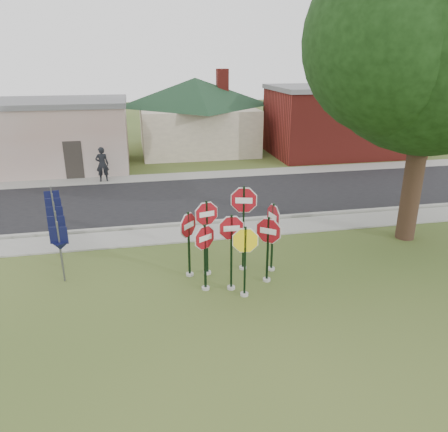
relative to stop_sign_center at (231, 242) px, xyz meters
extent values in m
plane|color=#354B1C|center=(-0.02, -0.97, -1.54)|extent=(120.00, 120.00, 0.00)
cube|color=gray|center=(-0.02, 4.53, -1.51)|extent=(60.00, 1.60, 0.06)
cube|color=black|center=(-0.02, 9.03, -1.52)|extent=(60.00, 7.00, 0.04)
cube|color=gray|center=(-0.02, 13.33, -1.51)|extent=(60.00, 1.60, 0.06)
cube|color=gray|center=(-0.02, 5.53, -1.47)|extent=(60.00, 0.20, 0.14)
cylinder|color=#A6A49C|center=(0.00, 0.00, -1.50)|extent=(0.24, 0.24, 0.08)
cube|color=black|center=(0.00, 0.00, -0.34)|extent=(0.06, 0.05, 2.40)
cylinder|color=white|center=(0.00, 0.00, 0.45)|extent=(1.03, 0.04, 1.03)
cylinder|color=maroon|center=(0.00, 0.00, 0.45)|extent=(0.95, 0.04, 0.95)
cube|color=white|center=(0.00, 0.00, 0.45)|extent=(0.47, 0.02, 0.16)
cylinder|color=#A6A49C|center=(0.30, -0.46, -1.50)|extent=(0.24, 0.24, 0.08)
cube|color=black|center=(0.30, -0.46, -0.44)|extent=(0.07, 0.06, 2.18)
cylinder|color=white|center=(0.30, -0.46, 0.23)|extent=(1.03, 0.20, 1.04)
cylinder|color=yellow|center=(0.30, -0.46, 0.23)|extent=(0.95, 0.19, 0.97)
cylinder|color=#A6A49C|center=(-0.76, 0.13, -1.50)|extent=(0.24, 0.24, 0.08)
cube|color=black|center=(-0.76, 0.13, -0.48)|extent=(0.08, 0.07, 2.11)
cylinder|color=white|center=(-0.76, 0.13, 0.16)|extent=(0.87, 0.55, 1.02)
cylinder|color=maroon|center=(-0.76, 0.13, 0.16)|extent=(0.81, 0.52, 0.94)
cube|color=white|center=(-0.76, 0.13, 0.16)|extent=(0.40, 0.26, 0.16)
cylinder|color=#A6A49C|center=(1.21, 0.27, -1.50)|extent=(0.24, 0.24, 0.08)
cube|color=black|center=(1.21, 0.27, -0.46)|extent=(0.08, 0.08, 2.14)
cylinder|color=white|center=(1.21, 0.27, 0.16)|extent=(0.89, 0.71, 1.12)
cylinder|color=maroon|center=(1.21, 0.27, 0.16)|extent=(0.83, 0.66, 1.04)
cube|color=white|center=(1.21, 0.27, 0.16)|extent=(0.41, 0.33, 0.18)
cylinder|color=#A6A49C|center=(0.67, 1.22, -1.50)|extent=(0.24, 0.24, 0.08)
cube|color=black|center=(0.67, 1.22, -0.11)|extent=(0.07, 0.06, 2.86)
cylinder|color=white|center=(0.67, 1.22, 0.86)|extent=(1.13, 0.32, 1.17)
cylinder|color=maroon|center=(0.67, 1.22, 0.86)|extent=(1.05, 0.30, 1.08)
cube|color=white|center=(0.67, 1.22, 0.86)|extent=(0.52, 0.15, 0.19)
cylinder|color=#A6A49C|center=(-0.54, 1.11, -1.50)|extent=(0.24, 0.24, 0.08)
cube|color=black|center=(-0.54, 1.11, -0.29)|extent=(0.07, 0.06, 2.49)
cylinder|color=white|center=(-0.54, 1.11, 0.53)|extent=(1.03, 0.28, 1.06)
cylinder|color=maroon|center=(-0.54, 1.11, 0.53)|extent=(0.96, 0.26, 0.98)
cube|color=white|center=(-0.54, 1.11, 0.53)|extent=(0.48, 0.13, 0.17)
cylinder|color=#A6A49C|center=(1.57, 0.96, -1.50)|extent=(0.24, 0.24, 0.08)
cube|color=black|center=(1.57, 0.96, -0.38)|extent=(0.06, 0.07, 2.32)
cylinder|color=white|center=(1.57, 0.96, 0.36)|extent=(0.22, 1.04, 1.06)
cylinder|color=maroon|center=(1.57, 0.96, 0.36)|extent=(0.21, 0.96, 0.98)
cube|color=white|center=(1.57, 0.96, 0.36)|extent=(0.11, 0.48, 0.17)
cylinder|color=#A6A49C|center=(-1.12, 1.11, -1.50)|extent=(0.24, 0.24, 0.08)
cube|color=black|center=(-1.12, 1.11, -0.45)|extent=(0.08, 0.08, 2.17)
cylinder|color=white|center=(-1.12, 1.11, 0.20)|extent=(0.75, 0.81, 1.09)
cylinder|color=maroon|center=(-1.12, 1.11, 0.20)|extent=(0.70, 0.76, 1.01)
cube|color=white|center=(-1.12, 1.11, 0.20)|extent=(0.35, 0.38, 0.17)
cube|color=#59595E|center=(-5.02, 1.53, -0.54)|extent=(0.05, 0.05, 2.00)
cube|color=black|center=(-5.02, 1.53, 0.01)|extent=(0.55, 0.13, 0.55)
cone|color=black|center=(-5.02, 1.53, -0.34)|extent=(0.65, 0.65, 0.25)
cube|color=#59595E|center=(-5.22, 2.53, -0.54)|extent=(0.05, 0.05, 2.00)
cube|color=black|center=(-5.22, 2.53, 0.01)|extent=(0.55, 0.09, 0.55)
cone|color=black|center=(-5.22, 2.53, -0.34)|extent=(0.62, 0.62, 0.25)
cube|color=#59595E|center=(-5.42, 3.53, -0.54)|extent=(0.05, 0.05, 2.00)
cube|color=black|center=(-5.42, 3.53, 0.01)|extent=(0.55, 0.05, 0.55)
cone|color=black|center=(-5.42, 3.53, -0.34)|extent=(0.58, 0.58, 0.25)
cube|color=#59595E|center=(-5.62, 4.53, -0.54)|extent=(0.05, 0.05, 2.00)
cube|color=black|center=(-5.62, 4.53, 0.01)|extent=(0.55, 0.05, 0.55)
cone|color=black|center=(-5.62, 4.53, -0.34)|extent=(0.58, 0.58, 0.25)
cube|color=#59595E|center=(-5.82, 5.53, -0.54)|extent=(0.05, 0.05, 2.00)
cube|color=black|center=(-5.82, 5.53, 0.01)|extent=(0.55, 0.09, 0.55)
cone|color=black|center=(-5.82, 5.53, -0.34)|extent=(0.62, 0.62, 0.25)
cube|color=silver|center=(-9.02, 17.03, 0.46)|extent=(12.00, 6.00, 4.00)
cube|color=slate|center=(-9.02, 17.03, 2.51)|extent=(12.20, 6.20, 0.30)
cube|color=#332D28|center=(-6.02, 14.05, -0.44)|extent=(1.00, 0.10, 2.20)
cube|color=beige|center=(1.98, 21.03, 0.06)|extent=(8.00, 8.00, 3.20)
pyramid|color=black|center=(1.98, 21.03, 3.66)|extent=(11.60, 11.60, 2.00)
cube|color=maroon|center=(3.98, 21.03, 3.46)|extent=(0.80, 0.80, 1.60)
cube|color=maroon|center=(11.98, 17.53, 0.71)|extent=(10.00, 6.00, 4.50)
cube|color=slate|center=(11.98, 17.53, 3.06)|extent=(10.20, 6.20, 0.30)
cube|color=white|center=(9.98, 14.58, 1.06)|extent=(2.00, 0.08, 0.90)
cylinder|color=black|center=(7.48, 2.53, 1.34)|extent=(0.70, 0.70, 5.75)
sphere|color=black|center=(7.48, 2.53, 5.85)|extent=(8.15, 8.15, 8.15)
cylinder|color=black|center=(21.98, 25.03, 0.46)|extent=(0.50, 0.50, 4.00)
sphere|color=black|center=(21.98, 25.03, 4.06)|extent=(5.60, 5.60, 5.60)
imported|color=black|center=(-4.42, 13.10, -0.51)|extent=(0.74, 0.52, 1.93)
camera|label=1|loc=(-2.56, -11.41, 5.12)|focal=35.00mm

